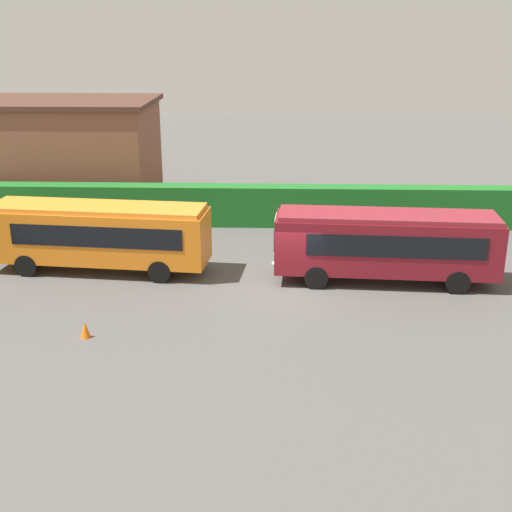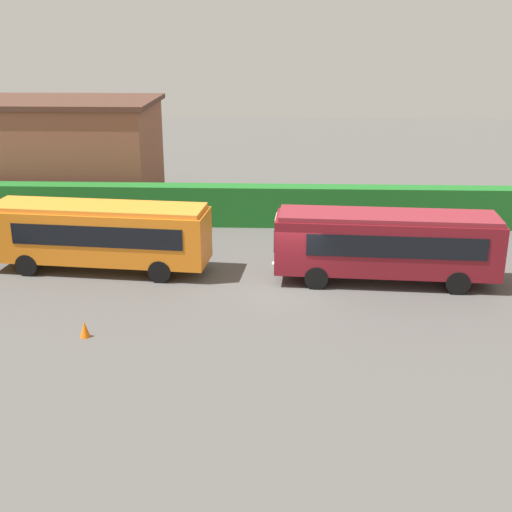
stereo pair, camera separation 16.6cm
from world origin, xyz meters
name	(u,v)px [view 1 (the left image)]	position (x,y,z in m)	size (l,w,h in m)	color
ground_plane	(290,291)	(0.00, 0.00, 0.00)	(108.38, 108.38, 0.00)	#514F4C
bus_orange	(99,233)	(-8.56, 2.15, 1.78)	(10.07, 3.34, 3.07)	orange
bus_maroon	(386,243)	(4.08, 1.18, 1.78)	(9.66, 2.94, 3.08)	maroon
hedge_row	(288,206)	(0.00, 9.66, 1.11)	(66.19, 1.24, 2.22)	#1D6522
depot_building	(45,150)	(-15.08, 14.83, 3.15)	(13.83, 7.66, 6.28)	brown
traffic_cone	(85,330)	(-7.40, -4.68, 0.30)	(0.36, 0.36, 0.60)	orange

